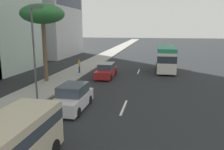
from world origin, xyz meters
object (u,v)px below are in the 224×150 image
(minibus_third, at_px, (166,58))
(street_lamp, at_px, (35,44))
(van_lead, at_px, (14,141))
(car_second, at_px, (73,98))
(palm_tree, at_px, (43,15))
(car_fourth, at_px, (106,71))
(pedestrian_near_lamp, at_px, (79,65))

(minibus_third, relative_size, street_lamp, 0.95)
(van_lead, bearing_deg, street_lamp, -157.38)
(car_second, height_order, minibus_third, minibus_third)
(car_second, relative_size, minibus_third, 0.64)
(minibus_third, bearing_deg, van_lead, 163.90)
(minibus_third, distance_m, palm_tree, 15.94)
(street_lamp, bearing_deg, van_lead, -157.38)
(car_second, bearing_deg, car_fourth, 179.60)
(minibus_third, xyz_separation_m, street_lamp, (-15.02, 9.85, 2.72))
(pedestrian_near_lamp, bearing_deg, car_second, 12.69)
(car_second, height_order, palm_tree, palm_tree)
(car_fourth, bearing_deg, palm_tree, -57.73)
(minibus_third, height_order, car_fourth, minibus_third)
(car_second, distance_m, palm_tree, 10.89)
(minibus_third, height_order, street_lamp, street_lamp)
(car_fourth, height_order, pedestrian_near_lamp, pedestrian_near_lamp)
(palm_tree, bearing_deg, pedestrian_near_lamp, -22.93)
(street_lamp, bearing_deg, car_second, -102.24)
(palm_tree, bearing_deg, street_lamp, -158.03)
(car_fourth, relative_size, pedestrian_near_lamp, 2.81)
(van_lead, bearing_deg, car_fourth, -179.29)
(car_fourth, height_order, street_lamp, street_lamp)
(van_lead, xyz_separation_m, palm_tree, (14.32, 5.88, 5.55))
(van_lead, bearing_deg, minibus_third, 163.90)
(minibus_third, bearing_deg, car_fourth, 125.95)
(street_lamp, bearing_deg, pedestrian_near_lamp, 3.17)
(pedestrian_near_lamp, distance_m, palm_tree, 7.72)
(car_fourth, xyz_separation_m, palm_tree, (-3.57, 5.66, 6.08))
(car_second, distance_m, street_lamp, 4.74)
(van_lead, xyz_separation_m, street_lamp, (7.82, 3.26, 3.17))
(van_lead, distance_m, car_fourth, 17.91)
(van_lead, xyz_separation_m, pedestrian_near_lamp, (19.06, 3.88, -0.22))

